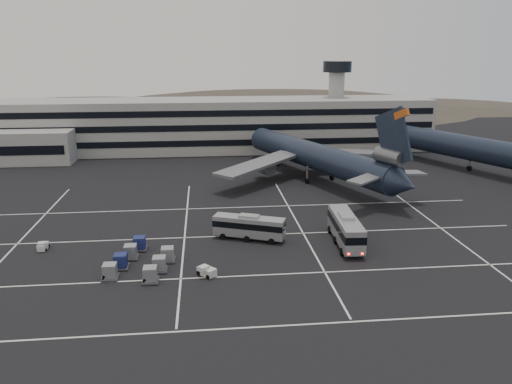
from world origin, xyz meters
TOP-DOWN VIEW (x-y plane):
  - ground at (0.00, 0.00)m, footprint 260.00×260.00m
  - lane_markings at (0.95, 0.72)m, footprint 90.00×55.62m
  - terminal at (-2.95, 71.14)m, footprint 125.00×26.00m
  - hills at (17.99, 170.00)m, footprint 352.00×180.00m
  - trijet_main at (20.96, 35.52)m, footprint 44.02×55.27m
  - trijet_far at (58.80, 39.69)m, footprint 31.46×54.41m
  - bus_near at (17.21, -0.75)m, footprint 3.78×12.74m
  - bus_far at (3.55, 2.43)m, footprint 10.79×6.22m
  - tug_a at (-25.55, 1.25)m, footprint 1.25×2.05m
  - tug_b at (-2.75, -9.52)m, footprint 2.59×2.65m
  - uld_cluster at (-11.37, -5.78)m, footprint 9.17×13.10m

SIDE VIEW (x-z plane):
  - hills at x=17.99m, z-range -34.07..9.93m
  - ground at x=0.00m, z-range 0.00..0.00m
  - lane_markings at x=0.95m, z-range 0.00..0.01m
  - tug_a at x=-25.55m, z-range -0.07..1.22m
  - tug_b at x=-2.75m, z-range -0.08..1.41m
  - uld_cluster at x=-11.37m, z-range -0.02..1.89m
  - bus_far at x=3.55m, z-range 0.18..3.93m
  - bus_near at x=17.21m, z-range 0.21..4.65m
  - trijet_main at x=20.96m, z-range -3.79..14.29m
  - trijet_far at x=58.80m, z-range -3.61..14.47m
  - terminal at x=-2.95m, z-range -5.07..18.93m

